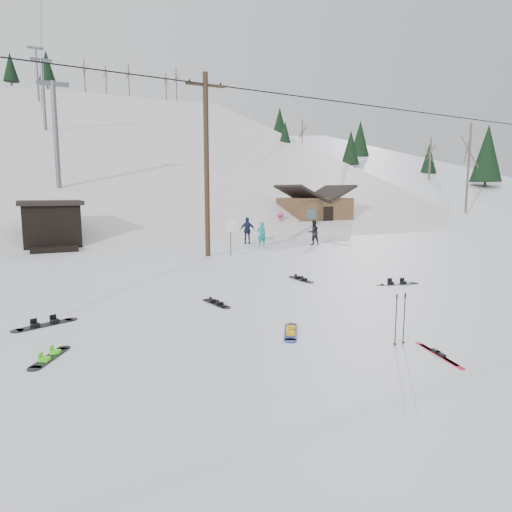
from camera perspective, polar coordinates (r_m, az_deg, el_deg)
name	(u,v)px	position (r m, az deg, el deg)	size (l,w,h in m)	color
ground	(342,344)	(10.38, 10.76, -10.70)	(200.00, 200.00, 0.00)	white
ski_slope	(89,306)	(64.94, -20.20, -5.93)	(60.00, 75.00, 45.00)	white
ridge_right	(344,281)	(74.03, 10.93, -3.07)	(34.00, 85.00, 36.00)	white
treeline_right	(370,214)	(65.22, 14.03, 5.07)	(20.00, 60.00, 10.00)	black
treeline_crest	(67,208)	(94.07, -22.58, 5.59)	(50.00, 6.00, 10.00)	black
utility_pole	(207,163)	(23.26, -6.20, 11.50)	(2.00, 0.26, 9.00)	#3A2819
trail_sign	(231,231)	(23.32, -3.17, 3.15)	(0.50, 0.09, 1.85)	#595B60
lift_hut	(51,225)	(28.84, -24.21, 3.59)	(3.40, 4.10, 2.75)	black
lift_tower_near	(56,129)	(38.14, -23.77, 14.37)	(2.20, 0.36, 8.00)	#595B60
lift_tower_mid	(43,90)	(58.89, -25.07, 18.28)	(2.20, 0.36, 8.00)	#595B60
lift_tower_far	(37,71)	(79.79, -25.71, 20.15)	(2.20, 0.36, 8.00)	#595B60
cabin	(314,213)	(38.14, 7.28, 5.39)	(5.39, 4.40, 3.77)	brown
hero_snowboard	(291,332)	(10.95, 4.36, -9.41)	(0.92, 1.33, 0.11)	navy
hero_skis	(438,354)	(10.23, 21.84, -11.32)	(0.48, 1.56, 0.08)	#AB111F
ski_poles	(400,319)	(10.38, 17.56, -7.53)	(0.32, 0.08, 1.15)	black
board_scatter_a	(45,324)	(12.63, -24.86, -7.76)	(1.54, 0.78, 0.11)	black
board_scatter_b	(216,303)	(13.61, -4.98, -5.90)	(0.44, 1.40, 0.10)	black
board_scatter_c	(50,357)	(10.24, -24.36, -11.43)	(0.84, 1.23, 0.10)	black
board_scatter_d	(397,283)	(17.11, 17.21, -3.29)	(1.60, 0.66, 0.12)	black
board_scatter_f	(301,279)	(17.21, 5.62, -2.91)	(0.32, 1.49, 0.10)	black
skier_teal	(262,234)	(27.23, 0.70, 2.73)	(0.53, 0.35, 1.45)	#0C7D7C
skier_dark	(313,233)	(28.20, 7.20, 2.93)	(0.74, 0.58, 1.52)	black
skier_pink	(280,223)	(34.70, 3.02, 4.11)	(1.09, 0.63, 1.68)	#D64B86
skier_navy	(248,231)	(28.50, -1.07, 3.20)	(0.98, 0.41, 1.67)	#181F3C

